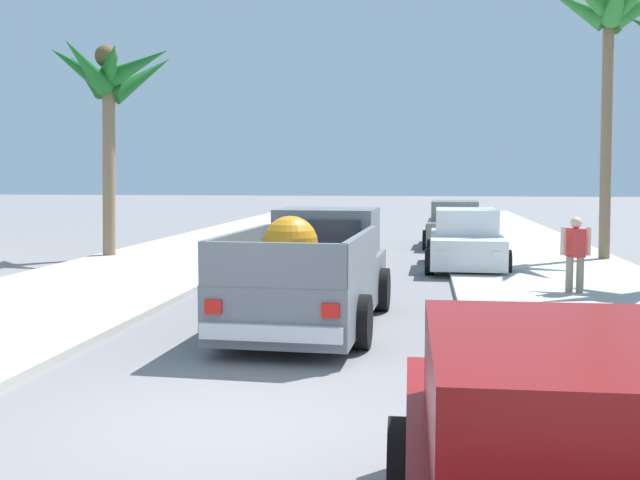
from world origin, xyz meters
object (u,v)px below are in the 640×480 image
pickup_truck (313,274)px  car_left_mid (466,241)px  palm_tree_left_mid (614,16)px  palm_tree_right_back (109,82)px  car_left_near (455,225)px  pedestrian (575,252)px

pickup_truck → car_left_mid: size_ratio=1.23×
palm_tree_left_mid → palm_tree_right_back: size_ratio=1.27×
palm_tree_left_mid → palm_tree_right_back: bearing=-175.9°
car_left_near → palm_tree_right_back: bearing=-152.7°
car_left_near → palm_tree_left_mid: size_ratio=0.55×
car_left_mid → palm_tree_right_back: (-9.92, 0.90, 4.32)m
palm_tree_left_mid → pedestrian: bearing=-108.3°
car_left_near → pedestrian: (1.87, -10.40, 0.20)m
car_left_near → car_left_mid: same height
pickup_truck → pedestrian: bearing=33.5°
car_left_mid → palm_tree_right_back: palm_tree_right_back is taller
pickup_truck → car_left_mid: 8.01m
pickup_truck → pedestrian: (4.68, 3.10, 0.11)m
pickup_truck → car_left_near: (2.82, 13.49, -0.09)m
pickup_truck → car_left_mid: (2.85, 7.49, -0.09)m
car_left_near → palm_tree_right_back: size_ratio=0.71×
car_left_mid → pedestrian: (1.84, -4.39, 0.20)m
palm_tree_left_mid → car_left_near: bearing=133.8°
car_left_mid → pedestrian: size_ratio=2.70×
palm_tree_left_mid → palm_tree_right_back: (-13.83, -0.99, -1.60)m
car_left_near → pedestrian: size_ratio=2.71×
car_left_mid → palm_tree_left_mid: bearing=25.8°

